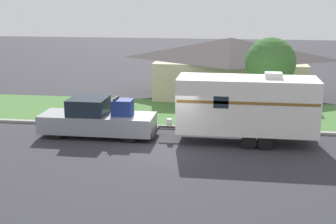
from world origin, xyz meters
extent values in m
plane|color=#2D2D33|center=(0.00, 0.00, 0.00)|extent=(120.00, 120.00, 0.00)
cube|color=#999993|center=(0.00, 3.75, 0.07)|extent=(80.00, 0.30, 0.14)
cube|color=#477538|center=(0.00, 7.40, 0.01)|extent=(80.00, 7.00, 0.03)
cube|color=beige|center=(2.54, 13.40, 1.31)|extent=(10.32, 6.73, 2.62)
pyramid|color=#3D3838|center=(2.54, 13.40, 3.38)|extent=(11.15, 7.27, 1.53)
cube|color=#4C3828|center=(2.54, 10.07, 1.05)|extent=(1.00, 0.06, 2.10)
cylinder|color=black|center=(-5.94, 1.00, 0.44)|extent=(0.88, 0.28, 0.88)
cylinder|color=black|center=(-5.94, 2.67, 0.44)|extent=(0.88, 0.28, 0.88)
cylinder|color=black|center=(-2.09, 1.00, 0.44)|extent=(0.88, 0.28, 0.88)
cylinder|color=black|center=(-2.09, 2.67, 0.44)|extent=(0.88, 0.28, 0.88)
cube|color=gray|center=(-5.07, 1.83, 0.70)|extent=(3.61, 2.03, 0.91)
cube|color=#19232D|center=(-4.42, 1.83, 1.57)|extent=(1.88, 1.87, 0.83)
cube|color=gray|center=(-2.15, 1.83, 0.70)|extent=(2.23, 2.03, 0.91)
cube|color=#333333|center=(-0.98, 1.83, 0.36)|extent=(0.12, 1.83, 0.20)
cube|color=navy|center=(-2.64, 1.83, 1.55)|extent=(1.02, 0.85, 0.80)
cube|color=black|center=(-2.97, 1.83, 2.03)|extent=(0.10, 0.94, 0.08)
cylinder|color=black|center=(3.69, 0.79, 0.35)|extent=(0.69, 0.22, 0.69)
cylinder|color=black|center=(3.69, 2.87, 0.35)|extent=(0.69, 0.22, 0.69)
cylinder|color=black|center=(4.46, 0.79, 0.35)|extent=(0.69, 0.22, 0.69)
cylinder|color=black|center=(4.46, 2.87, 0.35)|extent=(0.69, 0.22, 0.69)
cube|color=silver|center=(3.54, 1.83, 1.91)|extent=(6.67, 2.36, 2.63)
cube|color=brown|center=(3.54, 0.64, 2.24)|extent=(6.54, 0.01, 0.14)
cube|color=#383838|center=(-0.29, 1.83, 0.64)|extent=(0.99, 0.12, 0.10)
cylinder|color=silver|center=(-0.24, 1.83, 0.87)|extent=(0.28, 0.28, 0.36)
cube|color=silver|center=(4.74, 1.83, 3.37)|extent=(0.80, 0.68, 0.28)
cube|color=#19232D|center=(2.34, 0.64, 2.24)|extent=(0.70, 0.01, 0.56)
cylinder|color=brown|center=(-3.23, 4.88, 0.58)|extent=(0.09, 0.09, 1.15)
cube|color=black|center=(-3.23, 4.88, 1.26)|extent=(0.48, 0.20, 0.22)
cylinder|color=brown|center=(4.93, 6.70, 1.12)|extent=(0.24, 0.24, 2.24)
sphere|color=#38662D|center=(4.93, 6.70, 3.32)|extent=(2.89, 2.89, 2.89)
camera|label=1|loc=(2.95, -20.55, 6.99)|focal=50.00mm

